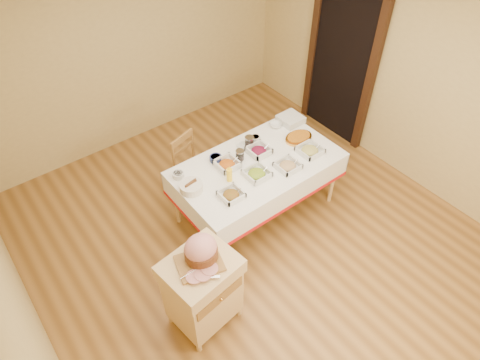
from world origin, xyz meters
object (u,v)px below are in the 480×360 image
at_px(dining_chair, 193,168).
at_px(ham_on_board, 201,251).
at_px(preserve_jar_right, 249,142).
at_px(brass_platter, 299,138).
at_px(plate_stack, 291,119).
at_px(dining_table, 257,174).
at_px(butcher_cart, 202,289).
at_px(mustard_bottle, 229,174).
at_px(preserve_jar_left, 240,156).
at_px(bread_basket, 191,187).

height_order(dining_chair, ham_on_board, ham_on_board).
bearing_deg(preserve_jar_right, brass_platter, -23.90).
bearing_deg(plate_stack, dining_chair, 164.79).
bearing_deg(dining_table, butcher_cart, -148.44).
relative_size(dining_table, ham_on_board, 4.59).
bearing_deg(butcher_cart, brass_platter, 23.12).
bearing_deg(preserve_jar_right, butcher_cart, -142.49).
distance_m(ham_on_board, mustard_bottle, 1.10).
bearing_deg(butcher_cart, preserve_jar_left, 39.31).
bearing_deg(bread_basket, mustard_bottle, -17.11).
height_order(bread_basket, plate_stack, bread_basket).
bearing_deg(ham_on_board, dining_table, 31.33).
xyz_separation_m(butcher_cart, preserve_jar_right, (1.37, 1.05, 0.33)).
relative_size(preserve_jar_right, brass_platter, 0.39).
relative_size(preserve_jar_left, brass_platter, 0.35).
bearing_deg(preserve_jar_left, plate_stack, 10.79).
xyz_separation_m(dining_table, preserve_jar_right, (0.11, 0.27, 0.22)).
height_order(dining_chair, preserve_jar_left, preserve_jar_left).
bearing_deg(ham_on_board, preserve_jar_right, 37.49).
xyz_separation_m(dining_chair, mustard_bottle, (0.02, -0.70, 0.40)).
distance_m(butcher_cart, preserve_jar_right, 1.76).
distance_m(ham_on_board, plate_stack, 2.30).
height_order(dining_chair, brass_platter, dining_chair).
bearing_deg(dining_chair, bread_basket, -122.48).
bearing_deg(preserve_jar_right, preserve_jar_left, -153.60).
height_order(ham_on_board, preserve_jar_left, ham_on_board).
bearing_deg(brass_platter, mustard_bottle, -176.45).
xyz_separation_m(dining_chair, bread_basket, (-0.37, -0.58, 0.36)).
bearing_deg(dining_chair, mustard_bottle, -88.05).
bearing_deg(dining_chair, preserve_jar_left, -58.33).
bearing_deg(ham_on_board, butcher_cart, -141.87).
distance_m(ham_on_board, preserve_jar_left, 1.45).
bearing_deg(dining_chair, preserve_jar_right, -36.84).
height_order(preserve_jar_right, mustard_bottle, mustard_bottle).
bearing_deg(dining_table, mustard_bottle, -176.03).
bearing_deg(dining_chair, butcher_cart, -120.20).
distance_m(butcher_cart, dining_chair, 1.67).
bearing_deg(ham_on_board, preserve_jar_left, 39.35).
xyz_separation_m(preserve_jar_left, preserve_jar_right, (0.22, 0.11, 0.01)).
bearing_deg(brass_platter, preserve_jar_right, 156.10).
height_order(mustard_bottle, bread_basket, mustard_bottle).
bearing_deg(ham_on_board, dining_chair, 60.47).
distance_m(dining_table, dining_chair, 0.81).
bearing_deg(dining_table, dining_chair, 122.24).
height_order(dining_chair, mustard_bottle, mustard_bottle).
xyz_separation_m(bread_basket, brass_platter, (1.43, -0.06, -0.02)).
relative_size(dining_table, brass_platter, 5.28).
distance_m(dining_chair, plate_stack, 1.31).
height_order(plate_stack, brass_platter, plate_stack).
bearing_deg(mustard_bottle, dining_table, 3.97).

